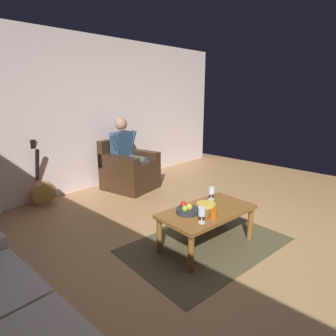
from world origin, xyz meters
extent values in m
plane|color=#AE8353|center=(0.00, 0.00, 0.00)|extent=(7.50, 7.50, 0.00)
cube|color=silver|center=(0.00, -3.03, 1.28)|extent=(6.65, 0.06, 2.57)
cube|color=brown|center=(0.25, -0.31, 0.00)|extent=(1.88, 1.35, 0.01)
cube|color=#362215|center=(-0.44, -2.44, 0.20)|extent=(0.85, 0.91, 0.40)
cube|color=#362215|center=(-0.45, -2.38, 0.45)|extent=(0.52, 0.74, 0.10)
cube|color=#362215|center=(-0.72, -2.48, 0.52)|extent=(0.28, 0.81, 0.24)
cube|color=#362215|center=(-0.16, -2.39, 0.52)|extent=(0.28, 0.81, 0.24)
cube|color=#362215|center=(-0.38, -2.77, 0.63)|extent=(0.74, 0.24, 0.46)
cube|color=navy|center=(-0.41, -2.60, 0.74)|extent=(0.41, 0.24, 0.49)
sphere|color=#A87A5B|center=(-0.41, -2.60, 1.12)|extent=(0.21, 0.21, 0.21)
cylinder|color=#484840|center=(-0.57, -2.41, 0.51)|extent=(0.20, 0.45, 0.13)
cylinder|color=#484840|center=(-0.60, -2.19, 0.25)|extent=(0.13, 0.13, 0.50)
cylinder|color=navy|center=(-0.64, -2.59, 0.85)|extent=(0.21, 0.12, 0.29)
cylinder|color=#484840|center=(-0.33, -2.37, 0.51)|extent=(0.20, 0.45, 0.13)
cylinder|color=#484840|center=(-0.36, -2.15, 0.25)|extent=(0.13, 0.13, 0.50)
cylinder|color=navy|center=(-0.20, -2.52, 0.85)|extent=(0.21, 0.12, 0.29)
cube|color=brown|center=(0.25, -0.31, 0.40)|extent=(1.12, 0.68, 0.04)
cylinder|color=brown|center=(-0.21, -0.02, 0.19)|extent=(0.06, 0.06, 0.38)
cylinder|color=brown|center=(0.75, -0.13, 0.19)|extent=(0.06, 0.06, 0.38)
cylinder|color=brown|center=(-0.26, -0.49, 0.19)|extent=(0.06, 0.06, 0.38)
cylinder|color=brown|center=(0.70, -0.59, 0.19)|extent=(0.06, 0.06, 0.38)
cylinder|color=#AD7F49|center=(0.93, -2.82, 0.18)|extent=(0.36, 0.18, 0.38)
cylinder|color=black|center=(0.93, -2.77, 0.20)|extent=(0.10, 0.03, 0.10)
cube|color=black|center=(0.93, -2.92, 0.60)|extent=(0.05, 0.15, 0.49)
cube|color=black|center=(0.93, -2.99, 0.90)|extent=(0.07, 0.06, 0.14)
cylinder|color=silver|center=(0.55, -0.16, 0.43)|extent=(0.07, 0.07, 0.01)
cylinder|color=silver|center=(0.55, -0.16, 0.46)|extent=(0.01, 0.01, 0.07)
cylinder|color=silver|center=(0.55, -0.16, 0.54)|extent=(0.07, 0.07, 0.08)
cylinder|color=#590C19|center=(0.55, -0.16, 0.52)|extent=(0.06, 0.06, 0.03)
cylinder|color=silver|center=(-0.04, -0.46, 0.43)|extent=(0.07, 0.07, 0.01)
cylinder|color=silver|center=(-0.04, -0.46, 0.46)|extent=(0.01, 0.01, 0.07)
cylinder|color=silver|center=(-0.04, -0.46, 0.54)|extent=(0.07, 0.07, 0.08)
cylinder|color=#590C19|center=(-0.04, -0.46, 0.51)|extent=(0.06, 0.06, 0.03)
cylinder|color=#292D2E|center=(0.46, -0.41, 0.45)|extent=(0.24, 0.24, 0.05)
sphere|color=#78B12C|center=(0.52, -0.40, 0.49)|extent=(0.07, 0.07, 0.07)
sphere|color=gold|center=(0.45, -0.39, 0.49)|extent=(0.07, 0.07, 0.07)
sphere|color=red|center=(0.44, -0.48, 0.49)|extent=(0.07, 0.07, 0.07)
cylinder|color=gold|center=(0.15, -0.39, 0.43)|extent=(0.22, 0.22, 0.02)
cylinder|color=#BB5211|center=(0.38, -0.14, 0.47)|extent=(0.08, 0.08, 0.09)
camera|label=1|loc=(2.65, 1.35, 1.66)|focal=30.83mm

